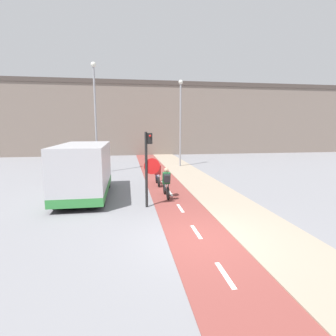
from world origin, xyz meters
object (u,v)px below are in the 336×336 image
object	(u,v)px
street_lamp_far	(95,108)
cyclist_far	(158,174)
street_lamp_sidewalk	(180,115)
traffic_light_pole	(148,161)
van	(84,171)
cyclist_near	(166,183)

from	to	relation	value
street_lamp_far	cyclist_far	xyz separation A→B (m)	(3.86, -4.66, -4.03)
street_lamp_far	street_lamp_sidewalk	distance (m)	7.02
street_lamp_far	cyclist_far	world-z (taller)	street_lamp_far
traffic_light_pole	street_lamp_sidewalk	world-z (taller)	street_lamp_sidewalk
street_lamp_far	van	distance (m)	7.48
van	street_lamp_far	bearing A→B (deg)	90.87
traffic_light_pole	cyclist_near	bearing A→B (deg)	55.21
street_lamp_sidewalk	van	bearing A→B (deg)	-126.04
street_lamp_far	van	size ratio (longest dim) A/B	1.46
street_lamp_far	cyclist_near	world-z (taller)	street_lamp_far
street_lamp_sidewalk	cyclist_far	world-z (taller)	street_lamp_sidewalk
traffic_light_pole	cyclist_far	size ratio (longest dim) A/B	1.88
street_lamp_far	cyclist_far	size ratio (longest dim) A/B	4.65
street_lamp_sidewalk	cyclist_far	bearing A→B (deg)	-111.63
cyclist_near	traffic_light_pole	bearing A→B (deg)	-124.79
street_lamp_sidewalk	cyclist_near	bearing A→B (deg)	-105.36
traffic_light_pole	van	size ratio (longest dim) A/B	0.59
street_lamp_far	street_lamp_sidewalk	xyz separation A→B (m)	(6.62, 2.32, -0.33)
street_lamp_sidewalk	van	distance (m)	11.51
cyclist_near	cyclist_far	world-z (taller)	cyclist_near
traffic_light_pole	street_lamp_far	xyz separation A→B (m)	(-2.99, 8.78, 2.73)
traffic_light_pole	van	bearing A→B (deg)	143.61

